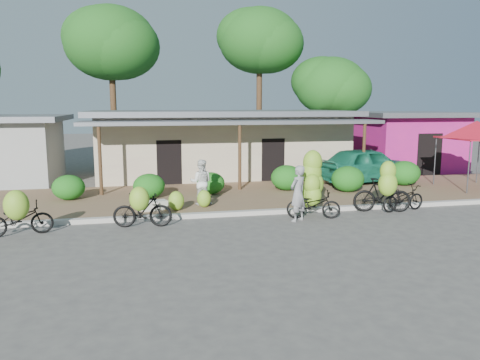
# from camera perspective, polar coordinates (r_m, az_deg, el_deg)

# --- Properties ---
(ground) EXTENTS (100.00, 100.00, 0.00)m
(ground) POSITION_cam_1_polar(r_m,az_deg,el_deg) (13.94, 5.26, -6.02)
(ground) COLOR #4D4A47
(ground) RESTS_ON ground
(sidewalk) EXTENTS (60.00, 6.00, 0.12)m
(sidewalk) POSITION_cam_1_polar(r_m,az_deg,el_deg) (18.64, 0.68, -1.93)
(sidewalk) COLOR brown
(sidewalk) RESTS_ON ground
(curb) EXTENTS (60.00, 0.25, 0.15)m
(curb) POSITION_cam_1_polar(r_m,az_deg,el_deg) (15.79, 3.10, -3.92)
(curb) COLOR #A8A399
(curb) RESTS_ON ground
(shop_main) EXTENTS (13.00, 8.50, 3.35)m
(shop_main) POSITION_cam_1_polar(r_m,az_deg,el_deg) (24.18, -2.44, 4.59)
(shop_main) COLOR #C0B591
(shop_main) RESTS_ON ground
(shop_pink) EXTENTS (6.00, 6.00, 3.25)m
(shop_pink) POSITION_cam_1_polar(r_m,az_deg,el_deg) (27.99, 19.31, 4.60)
(shop_pink) COLOR #B61C72
(shop_pink) RESTS_ON ground
(tree_far_center) EXTENTS (5.43, 5.33, 9.30)m
(tree_far_center) POSITION_cam_1_polar(r_m,az_deg,el_deg) (29.22, -15.86, 15.94)
(tree_far_center) COLOR #4A301D
(tree_far_center) RESTS_ON ground
(tree_center_right) EXTENTS (5.22, 5.10, 9.65)m
(tree_center_right) POSITION_cam_1_polar(r_m,az_deg,el_deg) (30.63, 1.99, 16.76)
(tree_center_right) COLOR #4A301D
(tree_center_right) RESTS_ON ground
(tree_near_right) EXTENTS (4.55, 4.38, 6.57)m
(tree_near_right) POSITION_cam_1_polar(r_m,az_deg,el_deg) (29.74, 10.57, 11.39)
(tree_near_right) COLOR #4A301D
(tree_near_right) RESTS_ON ground
(hedge_0) EXTENTS (1.20, 1.08, 0.94)m
(hedge_0) POSITION_cam_1_polar(r_m,az_deg,el_deg) (18.61, -20.17, -0.86)
(hedge_0) COLOR #186016
(hedge_0) RESTS_ON sidewalk
(hedge_1) EXTENTS (1.20, 1.08, 0.94)m
(hedge_1) POSITION_cam_1_polar(r_m,az_deg,el_deg) (18.13, -11.03, -0.71)
(hedge_1) COLOR #186016
(hedge_1) RESTS_ON sidewalk
(hedge_2) EXTENTS (1.12, 1.01, 0.87)m
(hedge_2) POSITION_cam_1_polar(r_m,az_deg,el_deg) (18.64, -3.59, -0.39)
(hedge_2) COLOR #186016
(hedge_2) RESTS_ON sidewalk
(hedge_3) EXTENTS (1.34, 1.21, 1.05)m
(hedge_3) POSITION_cam_1_polar(r_m,az_deg,el_deg) (19.55, 5.74, 0.28)
(hedge_3) COLOR #186016
(hedge_3) RESTS_ON sidewalk
(hedge_4) EXTENTS (1.35, 1.21, 1.05)m
(hedge_4) POSITION_cam_1_polar(r_m,az_deg,el_deg) (19.60, 13.00, 0.12)
(hedge_4) COLOR #186016
(hedge_4) RESTS_ON sidewalk
(hedge_5) EXTENTS (1.39, 1.25, 1.08)m
(hedge_5) POSITION_cam_1_polar(r_m,az_deg,el_deg) (21.87, 19.41, 0.79)
(hedge_5) COLOR #186016
(hedge_5) RESTS_ON sidewalk
(red_canopy) EXTENTS (3.50, 3.50, 2.86)m
(red_canopy) POSITION_cam_1_polar(r_m,az_deg,el_deg) (22.19, 26.86, 5.51)
(red_canopy) COLOR #59595E
(red_canopy) RESTS_ON sidewalk
(bike_far_left) EXTENTS (1.91, 1.41, 1.42)m
(bike_far_left) POSITION_cam_1_polar(r_m,az_deg,el_deg) (14.38, -25.43, -4.00)
(bike_far_left) COLOR black
(bike_far_left) RESTS_ON ground
(bike_left) EXTENTS (1.80, 1.24, 1.35)m
(bike_left) POSITION_cam_1_polar(r_m,az_deg,el_deg) (14.20, -11.87, -3.37)
(bike_left) COLOR black
(bike_left) RESTS_ON ground
(bike_center) EXTENTS (1.83, 1.37, 2.17)m
(bike_center) POSITION_cam_1_polar(r_m,az_deg,el_deg) (15.53, 8.83, -1.21)
(bike_center) COLOR black
(bike_center) RESTS_ON ground
(bike_right) EXTENTS (2.03, 1.42, 1.84)m
(bike_right) POSITION_cam_1_polar(r_m,az_deg,el_deg) (16.54, 17.10, -1.30)
(bike_right) COLOR black
(bike_right) RESTS_ON ground
(bike_far_right) EXTENTS (1.81, 0.93, 0.91)m
(bike_far_right) POSITION_cam_1_polar(r_m,az_deg,el_deg) (17.11, 19.27, -2.11)
(bike_far_right) COLOR black
(bike_far_right) RESTS_ON ground
(loose_banana_a) EXTENTS (0.53, 0.45, 0.66)m
(loose_banana_a) POSITION_cam_1_polar(r_m,az_deg,el_deg) (15.87, -7.78, -2.53)
(loose_banana_a) COLOR #69A82A
(loose_banana_a) RESTS_ON sidewalk
(loose_banana_b) EXTENTS (0.48, 0.41, 0.61)m
(loose_banana_b) POSITION_cam_1_polar(r_m,az_deg,el_deg) (16.29, -4.41, -2.27)
(loose_banana_b) COLOR #69A82A
(loose_banana_b) RESTS_ON sidewalk
(loose_banana_c) EXTENTS (0.50, 0.42, 0.62)m
(loose_banana_c) POSITION_cam_1_polar(r_m,az_deg,el_deg) (17.18, 7.76, -1.71)
(loose_banana_c) COLOR #69A82A
(loose_banana_c) RESTS_ON sidewalk
(sack_near) EXTENTS (0.93, 0.63, 0.30)m
(sack_near) POSITION_cam_1_polar(r_m,az_deg,el_deg) (16.16, -10.42, -3.04)
(sack_near) COLOR beige
(sack_near) RESTS_ON sidewalk
(sack_far) EXTENTS (0.82, 0.54, 0.28)m
(sack_far) POSITION_cam_1_polar(r_m,az_deg,el_deg) (16.15, -11.01, -3.10)
(sack_far) COLOR beige
(sack_far) RESTS_ON sidewalk
(vendor) EXTENTS (0.78, 0.71, 1.78)m
(vendor) POSITION_cam_1_polar(r_m,az_deg,el_deg) (14.80, 7.07, -1.63)
(vendor) COLOR gray
(vendor) RESTS_ON ground
(bystander) EXTENTS (0.91, 0.78, 1.62)m
(bystander) POSITION_cam_1_polar(r_m,az_deg,el_deg) (16.64, -4.77, -0.26)
(bystander) COLOR silver
(bystander) RESTS_ON sidewalk
(teal_van) EXTENTS (5.07, 2.96, 1.62)m
(teal_van) POSITION_cam_1_polar(r_m,az_deg,el_deg) (22.12, 15.16, 1.79)
(teal_van) COLOR #17694C
(teal_van) RESTS_ON sidewalk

